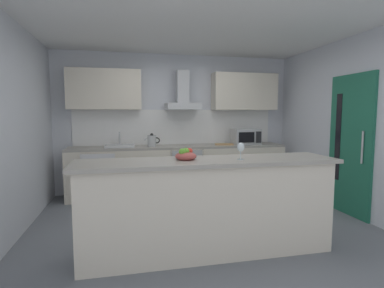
{
  "coord_description": "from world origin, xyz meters",
  "views": [
    {
      "loc": [
        -0.98,
        -3.8,
        1.48
      ],
      "look_at": [
        -0.04,
        0.42,
        1.05
      ],
      "focal_mm": 28.27,
      "sensor_mm": 36.0,
      "label": 1
    }
  ],
  "objects_px": {
    "wine_glass": "(241,148)",
    "fruit_bowl": "(186,155)",
    "oven": "(184,169)",
    "sink": "(120,145)",
    "chopping_board": "(224,144)",
    "kettle": "(152,141)",
    "microwave": "(246,137)",
    "range_hood": "(183,97)",
    "refrigerator": "(100,175)"
  },
  "relations": [
    {
      "from": "sink",
      "to": "kettle",
      "type": "xyz_separation_m",
      "value": [
        0.56,
        -0.04,
        0.08
      ]
    },
    {
      "from": "oven",
      "to": "chopping_board",
      "type": "relative_size",
      "value": 2.35
    },
    {
      "from": "microwave",
      "to": "chopping_board",
      "type": "xyz_separation_m",
      "value": [
        -0.43,
        0.0,
        -0.14
      ]
    },
    {
      "from": "range_hood",
      "to": "fruit_bowl",
      "type": "bearing_deg",
      "value": -100.16
    },
    {
      "from": "refrigerator",
      "to": "fruit_bowl",
      "type": "height_order",
      "value": "fruit_bowl"
    },
    {
      "from": "chopping_board",
      "to": "range_hood",
      "type": "bearing_deg",
      "value": 168.67
    },
    {
      "from": "wine_glass",
      "to": "range_hood",
      "type": "bearing_deg",
      "value": 92.14
    },
    {
      "from": "microwave",
      "to": "sink",
      "type": "xyz_separation_m",
      "value": [
        -2.35,
        0.04,
        -0.12
      ]
    },
    {
      "from": "refrigerator",
      "to": "sink",
      "type": "height_order",
      "value": "sink"
    },
    {
      "from": "refrigerator",
      "to": "wine_glass",
      "type": "bearing_deg",
      "value": -57.47
    },
    {
      "from": "fruit_bowl",
      "to": "chopping_board",
      "type": "distance_m",
      "value": 2.67
    },
    {
      "from": "kettle",
      "to": "chopping_board",
      "type": "height_order",
      "value": "kettle"
    },
    {
      "from": "fruit_bowl",
      "to": "oven",
      "type": "bearing_deg",
      "value": 79.3
    },
    {
      "from": "range_hood",
      "to": "chopping_board",
      "type": "xyz_separation_m",
      "value": [
        0.76,
        -0.15,
        -0.88
      ]
    },
    {
      "from": "oven",
      "to": "refrigerator",
      "type": "height_order",
      "value": "oven"
    },
    {
      "from": "kettle",
      "to": "range_hood",
      "type": "bearing_deg",
      "value": 15.38
    },
    {
      "from": "oven",
      "to": "refrigerator",
      "type": "bearing_deg",
      "value": -179.9
    },
    {
      "from": "wine_glass",
      "to": "chopping_board",
      "type": "relative_size",
      "value": 0.52
    },
    {
      "from": "fruit_bowl",
      "to": "microwave",
      "type": "bearing_deg",
      "value": 55.14
    },
    {
      "from": "microwave",
      "to": "wine_glass",
      "type": "xyz_separation_m",
      "value": [
        -1.1,
        -2.49,
        0.08
      ]
    },
    {
      "from": "microwave",
      "to": "wine_glass",
      "type": "relative_size",
      "value": 2.81
    },
    {
      "from": "oven",
      "to": "fruit_bowl",
      "type": "xyz_separation_m",
      "value": [
        -0.45,
        -2.39,
        0.6
      ]
    },
    {
      "from": "kettle",
      "to": "chopping_board",
      "type": "bearing_deg",
      "value": 0.42
    },
    {
      "from": "fruit_bowl",
      "to": "chopping_board",
      "type": "relative_size",
      "value": 0.65
    },
    {
      "from": "wine_glass",
      "to": "sink",
      "type": "bearing_deg",
      "value": 116.34
    },
    {
      "from": "refrigerator",
      "to": "range_hood",
      "type": "xyz_separation_m",
      "value": [
        1.51,
        0.13,
        1.36
      ]
    },
    {
      "from": "microwave",
      "to": "chopping_board",
      "type": "height_order",
      "value": "microwave"
    },
    {
      "from": "microwave",
      "to": "kettle",
      "type": "height_order",
      "value": "microwave"
    },
    {
      "from": "refrigerator",
      "to": "kettle",
      "type": "distance_m",
      "value": 1.08
    },
    {
      "from": "oven",
      "to": "chopping_board",
      "type": "xyz_separation_m",
      "value": [
        0.76,
        -0.02,
        0.45
      ]
    },
    {
      "from": "oven",
      "to": "refrigerator",
      "type": "xyz_separation_m",
      "value": [
        -1.51,
        -0.0,
        -0.03
      ]
    },
    {
      "from": "microwave",
      "to": "fruit_bowl",
      "type": "distance_m",
      "value": 2.88
    },
    {
      "from": "refrigerator",
      "to": "microwave",
      "type": "bearing_deg",
      "value": -0.53
    },
    {
      "from": "sink",
      "to": "wine_glass",
      "type": "bearing_deg",
      "value": -63.66
    },
    {
      "from": "microwave",
      "to": "kettle",
      "type": "xyz_separation_m",
      "value": [
        -1.79,
        -0.01,
        -0.04
      ]
    },
    {
      "from": "kettle",
      "to": "refrigerator",
      "type": "bearing_deg",
      "value": 178.06
    },
    {
      "from": "kettle",
      "to": "fruit_bowl",
      "type": "relative_size",
      "value": 1.31
    },
    {
      "from": "oven",
      "to": "sink",
      "type": "xyz_separation_m",
      "value": [
        -1.15,
        0.01,
        0.47
      ]
    },
    {
      "from": "oven",
      "to": "wine_glass",
      "type": "distance_m",
      "value": 2.61
    },
    {
      "from": "refrigerator",
      "to": "chopping_board",
      "type": "height_order",
      "value": "chopping_board"
    },
    {
      "from": "kettle",
      "to": "sink",
      "type": "bearing_deg",
      "value": 175.44
    },
    {
      "from": "range_hood",
      "to": "fruit_bowl",
      "type": "height_order",
      "value": "range_hood"
    },
    {
      "from": "oven",
      "to": "sink",
      "type": "bearing_deg",
      "value": 179.45
    },
    {
      "from": "kettle",
      "to": "fruit_bowl",
      "type": "distance_m",
      "value": 2.36
    },
    {
      "from": "refrigerator",
      "to": "wine_glass",
      "type": "relative_size",
      "value": 4.78
    },
    {
      "from": "sink",
      "to": "chopping_board",
      "type": "height_order",
      "value": "sink"
    },
    {
      "from": "range_hood",
      "to": "fruit_bowl",
      "type": "distance_m",
      "value": 2.66
    },
    {
      "from": "wine_glass",
      "to": "fruit_bowl",
      "type": "xyz_separation_m",
      "value": [
        -0.55,
        0.13,
        -0.08
      ]
    },
    {
      "from": "oven",
      "to": "kettle",
      "type": "height_order",
      "value": "kettle"
    },
    {
      "from": "oven",
      "to": "kettle",
      "type": "distance_m",
      "value": 0.81
    }
  ]
}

